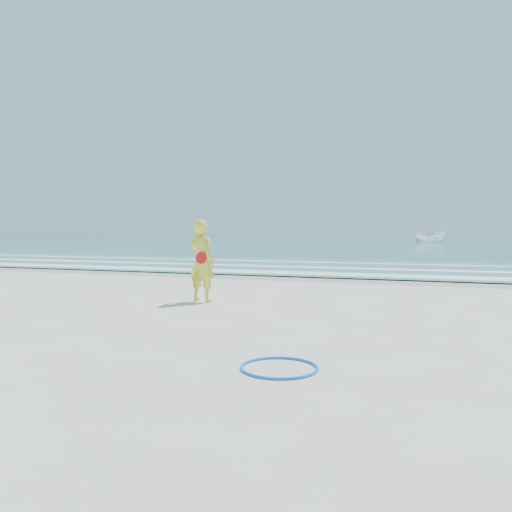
% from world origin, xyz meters
% --- Properties ---
extents(ground, '(400.00, 400.00, 0.00)m').
position_xyz_m(ground, '(0.00, 0.00, 0.00)').
color(ground, silver).
rests_on(ground, ground).
extents(wet_sand, '(400.00, 2.40, 0.00)m').
position_xyz_m(wet_sand, '(0.00, 9.00, 0.00)').
color(wet_sand, '#B2A893').
rests_on(wet_sand, ground).
extents(ocean, '(400.00, 190.00, 0.04)m').
position_xyz_m(ocean, '(0.00, 105.00, 0.02)').
color(ocean, '#19727F').
rests_on(ocean, ground).
extents(shallow, '(400.00, 10.00, 0.01)m').
position_xyz_m(shallow, '(0.00, 14.00, 0.04)').
color(shallow, '#59B7AD').
rests_on(shallow, ocean).
extents(foam_near, '(400.00, 1.40, 0.01)m').
position_xyz_m(foam_near, '(0.00, 10.30, 0.05)').
color(foam_near, white).
rests_on(foam_near, shallow).
extents(foam_mid, '(400.00, 0.90, 0.01)m').
position_xyz_m(foam_mid, '(0.00, 13.20, 0.05)').
color(foam_mid, white).
rests_on(foam_mid, shallow).
extents(foam_far, '(400.00, 0.60, 0.01)m').
position_xyz_m(foam_far, '(0.00, 16.50, 0.05)').
color(foam_far, white).
rests_on(foam_far, shallow).
extents(hoop, '(1.06, 1.06, 0.03)m').
position_xyz_m(hoop, '(2.99, -1.97, 0.02)').
color(hoop, blue).
rests_on(hoop, ground).
extents(boat, '(4.30, 1.78, 1.63)m').
position_xyz_m(boat, '(4.25, 61.64, 0.86)').
color(boat, white).
rests_on(boat, ocean).
extents(woman, '(0.75, 0.55, 1.88)m').
position_xyz_m(woman, '(-0.29, 2.70, 0.94)').
color(woman, yellow).
rests_on(woman, ground).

